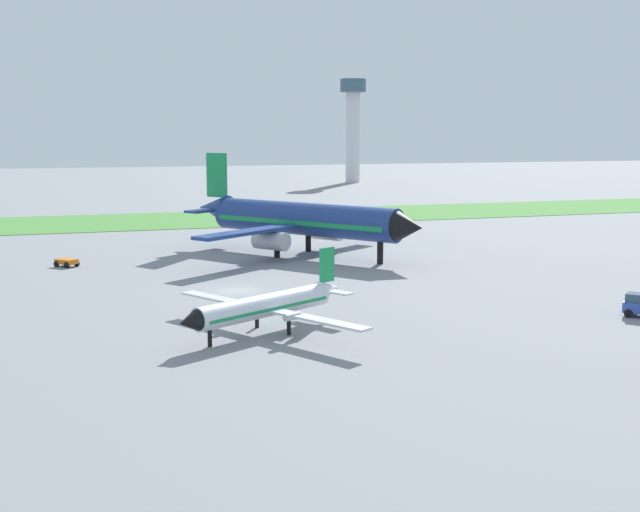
{
  "coord_description": "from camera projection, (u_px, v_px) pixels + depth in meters",
  "views": [
    {
      "loc": [
        -16.49,
        -76.79,
        15.33
      ],
      "look_at": [
        8.75,
        0.23,
        3.0
      ],
      "focal_mm": 45.52,
      "sensor_mm": 36.0,
      "label": 1
    }
  ],
  "objects": [
    {
      "name": "airplane_foreground_turboprop",
      "position": [
        267.0,
        305.0,
        62.55
      ],
      "size": [
        15.64,
        17.95,
        5.96
      ],
      "rotation": [
        0.0,
        0.0,
        3.65
      ],
      "color": "silver",
      "rests_on": "ground_plane"
    },
    {
      "name": "grass_taxiway_strip",
      "position": [
        155.0,
        221.0,
        142.47
      ],
      "size": [
        360.0,
        28.0,
        0.08
      ],
      "primitive_type": "cube",
      "color": "#478438",
      "rests_on": "ground_plane"
    },
    {
      "name": "control_tower",
      "position": [
        353.0,
        121.0,
        250.63
      ],
      "size": [
        8.0,
        8.0,
        31.72
      ],
      "color": "silver",
      "rests_on": "ground_plane"
    },
    {
      "name": "airplane_midfield_jet",
      "position": [
        300.0,
        219.0,
        101.93
      ],
      "size": [
        30.58,
        30.85,
        12.67
      ],
      "rotation": [
        0.0,
        0.0,
        5.34
      ],
      "color": "navy",
      "rests_on": "ground_plane"
    },
    {
      "name": "ground_plane",
      "position": [
        236.0,
        291.0,
        79.53
      ],
      "size": [
        600.0,
        600.0,
        0.0
      ],
      "primitive_type": "plane",
      "color": "gray"
    },
    {
      "name": "baggage_cart_near_gate",
      "position": [
        67.0,
        262.0,
        93.72
      ],
      "size": [
        2.89,
        2.94,
        0.9
      ],
      "rotation": [
        0.0,
        0.0,
        5.44
      ],
      "color": "orange",
      "rests_on": "ground_plane"
    }
  ]
}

